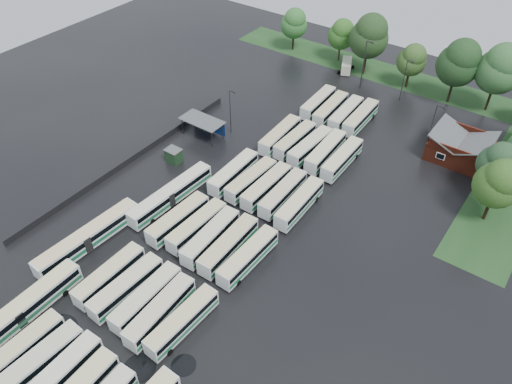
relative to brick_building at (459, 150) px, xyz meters
The scene contains 54 objects.
ground 49.08m from the brick_building, 119.30° to the right, with size 160.00×160.00×0.00m, color black.
brick_building is the anchor object (origin of this frame).
wash_shed 46.14m from the brick_building, 153.27° to the right, with size 8.20×4.20×3.58m.
utility_hut 50.26m from the brick_building, 143.11° to the right, with size 2.70×2.20×2.62m.
grass_strip_north 31.19m from the brick_building, 134.96° to the left, with size 80.00×10.00×0.01m, color #1C401A.
west_fence 57.83m from the brick_building, 143.04° to the right, with size 0.10×50.00×1.20m, color #2D2D30.
bus_r0c0 74.48m from the brick_building, 112.39° to the right, with size 2.45×10.89×3.02m.
bus_r0c1 73.37m from the brick_building, 110.13° to the right, with size 2.94×11.50×3.17m.
bus_r0c2 71.92m from the brick_building, 107.86° to the right, with size 2.71×11.26×3.12m.
bus_r1c0 62.14m from the brick_building, 117.30° to the right, with size 2.35×10.94×3.04m.
bus_r1c1 60.77m from the brick_building, 114.52° to the right, with size 2.76×11.20×3.10m.
bus_r1c2 59.18m from the brick_building, 111.66° to the right, with size 2.58×11.11×3.08m.
bus_r1c3 58.60m from the brick_building, 108.89° to the right, with size 2.90×11.26×3.11m.
bus_r1c4 57.14m from the brick_building, 105.98° to the right, with size 2.71×10.97×3.03m.
bus_r2c0 50.61m from the brick_building, 124.10° to the right, with size 2.80×11.27×3.11m.
bus_r2c1 48.40m from the brick_building, 121.34° to the right, with size 2.62×11.02×3.05m.
bus_r2c2 47.34m from the brick_building, 117.78° to the right, with size 2.94×11.41×3.15m.
bus_r2c3 45.80m from the brick_building, 114.39° to the right, with size 2.78×11.53×3.19m.
bus_r2c4 44.55m from the brick_building, 110.28° to the right, with size 2.58×11.24×3.12m.
bus_r3c0 40.10m from the brick_building, 135.28° to the right, with size 2.67×11.25×3.12m.
bus_r3c1 37.56m from the brick_building, 131.75° to the right, with size 2.81×11.02×3.04m.
bus_r3c2 35.54m from the brick_building, 128.23° to the right, with size 2.47×11.10×3.08m.
bus_r3c3 33.60m from the brick_building, 124.21° to the right, with size 2.64×11.12×3.08m.
bus_r3c4 32.25m from the brick_building, 118.73° to the right, with size 2.73×11.39×3.15m.
bus_r4c0 31.80m from the brick_building, 152.69° to the right, with size 2.88×11.32×3.12m.
bus_r4c1 28.95m from the brick_building, 150.74° to the right, with size 2.47×10.87×3.02m.
bus_r4c2 26.22m from the brick_building, 146.89° to the right, with size 2.86×11.30×3.12m.
bus_r4c3 23.63m from the brick_building, 143.34° to the right, with size 2.93×11.57×3.19m.
bus_r4c4 21.15m from the brick_building, 137.49° to the right, with size 2.57×11.30×3.14m.
bus_r5c0 28.48m from the brick_building, behind, with size 2.82×11.13×3.07m.
bus_r5c1 25.26m from the brick_building, behind, with size 2.87×11.21×3.09m.
bus_r5c2 22.01m from the brick_building, behind, with size 2.83×11.20×3.09m.
bus_r5c3 18.98m from the brick_building, behind, with size 2.75×11.45×3.17m.
artic_bus_west_a 73.42m from the brick_building, 116.68° to the right, with size 2.69×17.01×3.15m.
artic_bus_west_b 50.71m from the brick_building, 130.82° to the right, with size 3.05×16.43×3.03m.
artic_bus_west_c 63.67m from the brick_building, 124.66° to the right, with size 3.26×17.10×3.16m.
minibus 36.47m from the brick_building, 150.56° to the left, with size 4.22×5.99×2.46m.
tree_north_0 51.85m from the brick_building, 157.01° to the left, with size 6.28×6.28×10.40m.
tree_north_1 41.87m from the brick_building, 148.80° to the left, with size 6.16×6.16×10.20m.
tree_north_2 34.34m from the brick_building, 145.69° to the left, with size 8.48×8.48×14.04m.
tree_north_3 26.16m from the brick_building, 132.88° to the left, with size 6.08×6.08×10.06m.
tree_north_4 21.00m from the brick_building, 113.84° to the left, with size 8.40×8.40×13.91m.
tree_north_5 20.81m from the brick_building, 91.88° to the left, with size 8.72×8.72×14.44m.
tree_east_0 16.66m from the brick_building, 56.18° to the right, with size 6.93×6.93×11.48m.
tree_east_1 10.98m from the brick_building, 44.00° to the right, with size 6.16×6.16×10.19m.
lamp_post_ne 7.08m from the brick_building, 150.46° to the right, with size 1.62×0.32×10.55m.
lamp_post_nw 41.47m from the brick_building, 155.72° to the right, with size 1.39×0.27×9.06m.
lamp_post_back_w 28.72m from the brick_building, 153.50° to the left, with size 1.66×0.32×10.76m.
lamp_post_back_e 21.04m from the brick_building, 142.06° to the left, with size 1.42×0.28×9.21m.
puddle_0 70.45m from the brick_building, 113.70° to the right, with size 5.41×5.41×0.01m, color black.
puddle_1 64.04m from the brick_building, 104.81° to the right, with size 3.93×3.93×0.01m, color black.
puddle_2 50.47m from the brick_building, 130.25° to the right, with size 5.01×5.01×0.01m, color black.
puddle_3 49.19m from the brick_building, 113.94° to the right, with size 4.13×4.13×0.01m, color black.
puddle_4 59.93m from the brick_building, 101.97° to the right, with size 3.02×3.02×0.01m, color black.
Camera 1 is at (36.49, -35.89, 53.64)m, focal length 35.00 mm.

